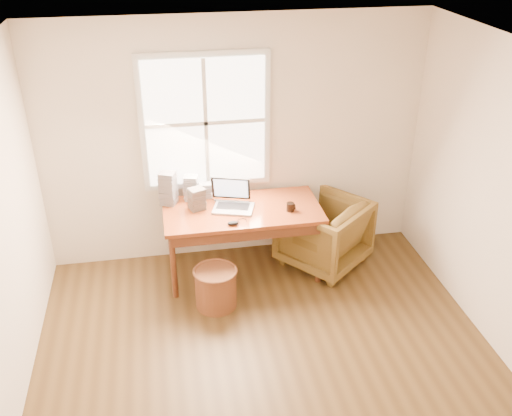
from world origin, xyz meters
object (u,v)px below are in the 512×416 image
(armchair, at_px, (323,233))
(desk, at_px, (242,210))
(laptop, at_px, (233,196))
(cd_stack_a, at_px, (191,188))
(coffee_mug, at_px, (290,207))
(wicker_stool, at_px, (216,288))

(armchair, bearing_deg, desk, -39.95)
(laptop, xyz_separation_m, cd_stack_a, (-0.40, 0.30, -0.02))
(armchair, bearing_deg, laptop, -40.13)
(laptop, bearing_deg, armchair, 17.42)
(laptop, height_order, coffee_mug, laptop)
(coffee_mug, bearing_deg, wicker_stool, -152.84)
(armchair, xyz_separation_m, laptop, (-0.97, 0.00, 0.53))
(laptop, bearing_deg, desk, 15.59)
(desk, relative_size, armchair, 1.95)
(desk, xyz_separation_m, wicker_stool, (-0.35, -0.55, -0.53))
(armchair, relative_size, coffee_mug, 9.29)
(wicker_stool, bearing_deg, coffee_mug, 26.93)
(armchair, relative_size, wicker_stool, 2.04)
(desk, height_order, coffee_mug, coffee_mug)
(wicker_stool, distance_m, laptop, 0.93)
(armchair, bearing_deg, cd_stack_a, -52.23)
(coffee_mug, bearing_deg, armchair, 17.92)
(armchair, distance_m, laptop, 1.10)
(armchair, relative_size, laptop, 1.94)
(cd_stack_a, bearing_deg, wicker_stool, -80.85)
(armchair, distance_m, cd_stack_a, 1.49)
(cd_stack_a, bearing_deg, coffee_mug, -24.05)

